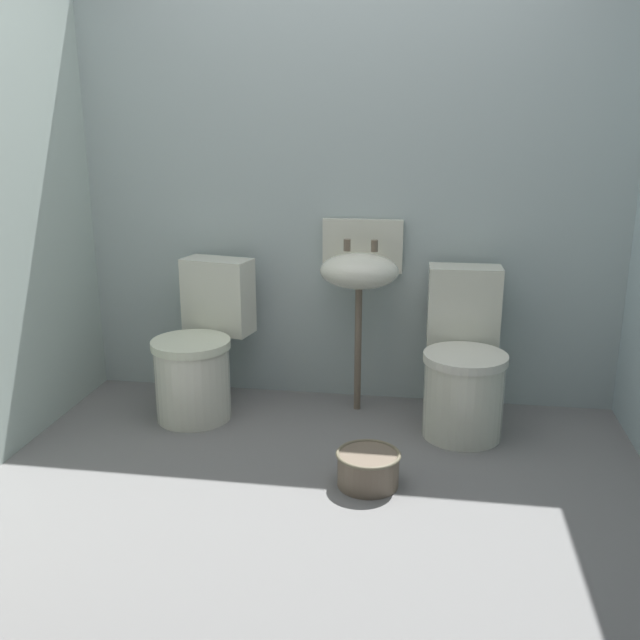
# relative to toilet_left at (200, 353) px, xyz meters

# --- Properties ---
(ground_plane) EXTENTS (3.25, 2.89, 0.08)m
(ground_plane) POSITION_rel_toilet_left_xyz_m (0.72, -0.90, -0.36)
(ground_plane) COLOR slate
(wall_back) EXTENTS (3.25, 0.10, 2.14)m
(wall_back) POSITION_rel_toilet_left_xyz_m (0.72, 0.40, 0.75)
(wall_back) COLOR #A5B6B5
(wall_back) RESTS_ON ground
(toilet_left) EXTENTS (0.49, 0.66, 0.78)m
(toilet_left) POSITION_rel_toilet_left_xyz_m (0.00, 0.00, 0.00)
(toilet_left) COLOR silver
(toilet_left) RESTS_ON ground
(toilet_right) EXTENTS (0.41, 0.60, 0.78)m
(toilet_right) POSITION_rel_toilet_left_xyz_m (1.34, -0.00, 0.00)
(toilet_right) COLOR silver
(toilet_right) RESTS_ON ground
(sink) EXTENTS (0.42, 0.35, 0.99)m
(sink) POSITION_rel_toilet_left_xyz_m (0.80, 0.19, 0.43)
(sink) COLOR #6C5D4D
(sink) RESTS_ON ground
(bucket) EXTENTS (0.28, 0.28, 0.15)m
(bucket) POSITION_rel_toilet_left_xyz_m (0.93, -0.64, -0.24)
(bucket) COLOR #6C5D4D
(bucket) RESTS_ON ground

